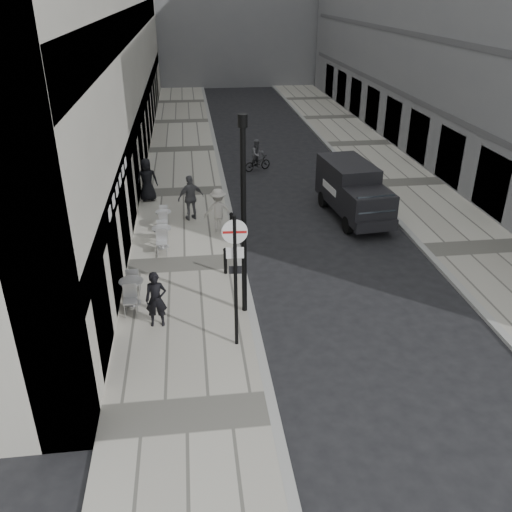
{
  "coord_description": "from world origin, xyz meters",
  "views": [
    {
      "loc": [
        -1.6,
        -6.96,
        8.98
      ],
      "look_at": [
        0.28,
        8.09,
        1.4
      ],
      "focal_mm": 38.0,
      "sensor_mm": 36.0,
      "label": 1
    }
  ],
  "objects": [
    {
      "name": "bollard_far",
      "position": [
        -0.15,
        12.24,
        0.64
      ],
      "size": [
        0.14,
        0.14,
        1.03
      ],
      "primitive_type": "cylinder",
      "color": "black",
      "rests_on": "sidewalk"
    },
    {
      "name": "pedestrian_a",
      "position": [
        -1.66,
        14.47,
        1.08
      ],
      "size": [
        1.22,
        0.84,
        1.92
      ],
      "primitive_type": "imported",
      "rotation": [
        0.0,
        0.0,
        3.5
      ],
      "color": "#545559",
      "rests_on": "sidewalk"
    },
    {
      "name": "sidewalk",
      "position": [
        -2.0,
        18.0,
        0.06
      ],
      "size": [
        4.0,
        60.0,
        0.12
      ],
      "primitive_type": "cube",
      "color": "#ABA79A",
      "rests_on": "ground"
    },
    {
      "name": "panel_van",
      "position": [
        5.18,
        14.22,
        1.27
      ],
      "size": [
        2.24,
        4.94,
        2.26
      ],
      "rotation": [
        0.0,
        0.0,
        0.1
      ],
      "color": "black",
      "rests_on": "ground"
    },
    {
      "name": "pedestrian_b",
      "position": [
        -0.6,
        13.09,
        1.01
      ],
      "size": [
        1.17,
        0.69,
        1.78
      ],
      "primitive_type": "imported",
      "rotation": [
        0.0,
        0.0,
        3.11
      ],
      "color": "#AEA8A1",
      "rests_on": "sidewalk"
    },
    {
      "name": "pedestrian_c",
      "position": [
        -3.6,
        17.0,
        1.1
      ],
      "size": [
        1.02,
        0.72,
        1.96
      ],
      "primitive_type": "imported",
      "rotation": [
        0.0,
        0.0,
        3.25
      ],
      "color": "black",
      "rests_on": "sidewalk"
    },
    {
      "name": "walking_man",
      "position": [
        -2.79,
        6.54,
        0.97
      ],
      "size": [
        0.63,
        0.42,
        1.69
      ],
      "primitive_type": "imported",
      "rotation": [
        0.0,
        0.0,
        -0.03
      ],
      "color": "black",
      "rests_on": "sidewalk"
    },
    {
      "name": "cafe_table_mid",
      "position": [
        -3.6,
        7.81,
        0.61
      ],
      "size": [
        0.75,
        1.69,
        0.96
      ],
      "color": "#A7A7A9",
      "rests_on": "sidewalk"
    },
    {
      "name": "cyclist",
      "position": [
        2.0,
        21.22,
        0.66
      ],
      "size": [
        1.65,
        1.15,
        1.69
      ],
      "rotation": [
        0.0,
        0.0,
        0.43
      ],
      "color": "black",
      "rests_on": "ground"
    },
    {
      "name": "cafe_table_near",
      "position": [
        -2.8,
        13.73,
        0.53
      ],
      "size": [
        0.64,
        1.44,
        0.82
      ],
      "color": "silver",
      "rests_on": "sidewalk"
    },
    {
      "name": "lamppost",
      "position": [
        -0.2,
        7.02,
        3.41
      ],
      "size": [
        0.27,
        0.27,
        5.92
      ],
      "color": "black",
      "rests_on": "sidewalk"
    },
    {
      "name": "sign_post",
      "position": [
        -0.6,
        5.33,
        2.56
      ],
      "size": [
        0.66,
        0.11,
        3.82
      ],
      "rotation": [
        0.0,
        0.0,
        -0.07
      ],
      "color": "black",
      "rests_on": "sidewalk"
    },
    {
      "name": "cafe_table_far",
      "position": [
        -2.8,
        11.81,
        0.6
      ],
      "size": [
        0.73,
        1.65,
        0.94
      ],
      "color": "silver",
      "rests_on": "sidewalk"
    },
    {
      "name": "far_sidewalk",
      "position": [
        9.0,
        18.0,
        0.06
      ],
      "size": [
        4.0,
        60.0,
        0.12
      ],
      "primitive_type": "cube",
      "color": "#ABA79A",
      "rests_on": "ground"
    },
    {
      "name": "bollard_near",
      "position": [
        -0.6,
        9.45,
        0.57
      ],
      "size": [
        0.12,
        0.12,
        0.9
      ],
      "primitive_type": "cylinder",
      "color": "black",
      "rests_on": "sidewalk"
    },
    {
      "name": "ground",
      "position": [
        0.0,
        0.0,
        0.0
      ],
      "size": [
        120.0,
        120.0,
        0.0
      ],
      "primitive_type": "plane",
      "color": "black",
      "rests_on": "ground"
    }
  ]
}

